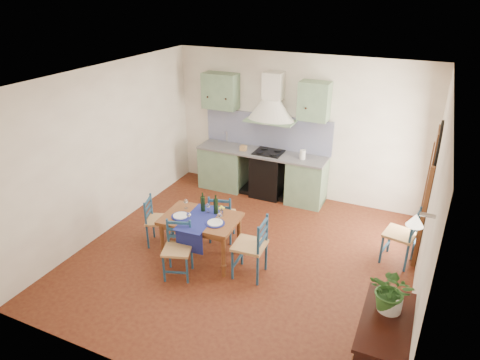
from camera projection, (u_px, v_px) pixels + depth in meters
name	position (u px, v px, depth m)	size (l,w,h in m)	color
floor	(244.00, 256.00, 6.78)	(5.00, 5.00, 0.00)	#40140D
back_wall	(270.00, 145.00, 8.40)	(5.00, 0.96, 2.80)	white
right_wall	(430.00, 205.00, 5.50)	(0.26, 5.00, 2.80)	white
left_wall	(108.00, 150.00, 7.13)	(0.04, 5.00, 2.80)	white
ceiling	(245.00, 78.00, 5.60)	(5.00, 5.00, 0.01)	white
dining_table	(201.00, 222.00, 6.48)	(1.19, 0.90, 1.04)	brown
chair_near	(178.00, 249.00, 6.19)	(0.50, 0.50, 0.85)	navy
chair_far	(221.00, 216.00, 7.04)	(0.49, 0.49, 0.86)	navy
chair_left	(158.00, 220.00, 6.95)	(0.49, 0.49, 0.83)	navy
chair_right	(252.00, 246.00, 6.15)	(0.47, 0.47, 0.96)	navy
chair_spare	(402.00, 235.00, 6.44)	(0.51, 0.51, 0.94)	navy
sideboard	(381.00, 352.00, 4.38)	(0.50, 1.05, 0.94)	black
potted_plant	(392.00, 291.00, 4.23)	(0.43, 0.37, 0.47)	#306528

